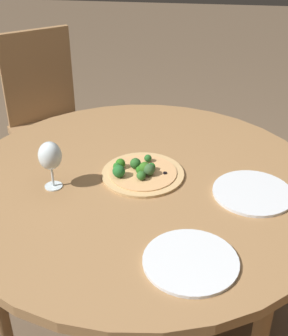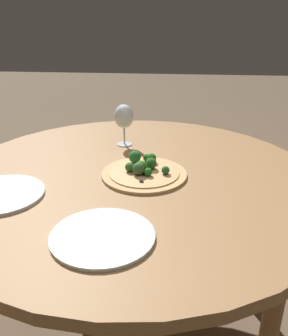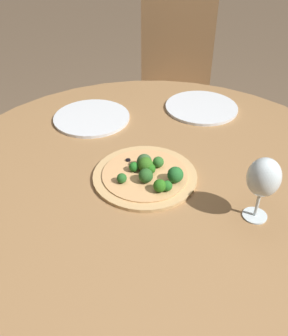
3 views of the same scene
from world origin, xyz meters
name	(u,v)px [view 3 (image 3 of 3)]	position (x,y,z in m)	size (l,w,h in m)	color
ground_plane	(151,314)	(0.00, 0.00, 0.00)	(12.00, 12.00, 0.00)	brown
dining_table	(154,187)	(0.00, 0.00, 0.65)	(1.29, 1.29, 0.71)	olive
chair	(174,89)	(-0.69, 0.75, 0.50)	(0.57, 0.57, 0.95)	#997047
pizza	(146,174)	(0.00, -0.03, 0.72)	(0.29, 0.29, 0.06)	tan
wine_glass	(264,178)	(0.29, 0.07, 0.82)	(0.08, 0.08, 0.17)	silver
plate_near	(92,118)	(-0.38, 0.04, 0.71)	(0.27, 0.27, 0.01)	silver
plate_far	(201,107)	(-0.18, 0.39, 0.71)	(0.26, 0.26, 0.01)	silver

